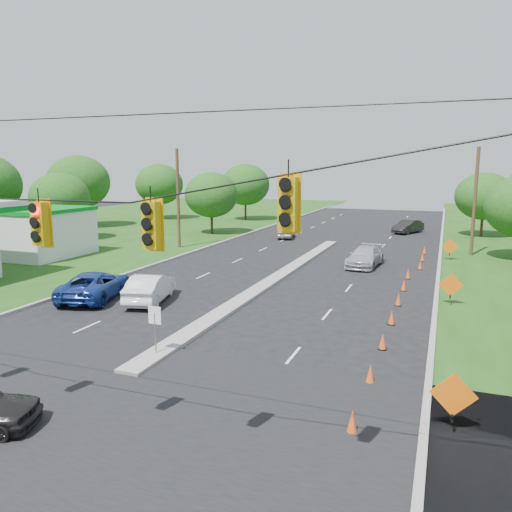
% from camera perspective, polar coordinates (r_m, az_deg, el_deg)
% --- Properties ---
extents(ground, '(160.00, 160.00, 0.00)m').
position_cam_1_polar(ground, '(16.09, -23.29, -17.92)').
color(ground, black).
rests_on(ground, ground).
extents(cross_street, '(160.00, 14.00, 0.02)m').
position_cam_1_polar(cross_street, '(16.09, -23.29, -17.92)').
color(cross_street, black).
rests_on(cross_street, ground).
extents(curb_left, '(0.25, 110.00, 0.16)m').
position_cam_1_polar(curb_left, '(45.46, -6.11, 0.75)').
color(curb_left, gray).
rests_on(curb_left, ground).
extents(curb_right, '(0.25, 110.00, 0.16)m').
position_cam_1_polar(curb_right, '(40.65, 20.22, -0.93)').
color(curb_right, gray).
rests_on(curb_right, ground).
extents(median, '(1.00, 34.00, 0.18)m').
position_cam_1_polar(median, '(33.45, 2.41, -2.58)').
color(median, gray).
rests_on(median, ground).
extents(median_sign, '(0.55, 0.06, 2.05)m').
position_cam_1_polar(median_sign, '(19.88, -11.47, -7.30)').
color(median_sign, gray).
rests_on(median_sign, ground).
extents(utility_pole_far_left, '(0.28, 0.28, 9.00)m').
position_cam_1_polar(utility_pole_far_left, '(46.09, -8.89, 6.45)').
color(utility_pole_far_left, '#422D1C').
rests_on(utility_pole_far_left, ground).
extents(utility_pole_far_right, '(0.28, 0.28, 9.00)m').
position_cam_1_polar(utility_pole_far_right, '(45.12, 23.72, 5.65)').
color(utility_pole_far_right, '#422D1C').
rests_on(utility_pole_far_right, ground).
extents(cone_0, '(0.32, 0.32, 0.70)m').
position_cam_1_polar(cone_0, '(14.88, 10.95, -18.11)').
color(cone_0, '#E6501A').
rests_on(cone_0, ground).
extents(cone_1, '(0.32, 0.32, 0.70)m').
position_cam_1_polar(cone_1, '(18.02, 12.93, -13.00)').
color(cone_1, '#E6501A').
rests_on(cone_1, ground).
extents(cone_2, '(0.32, 0.32, 0.70)m').
position_cam_1_polar(cone_2, '(21.27, 14.27, -9.41)').
color(cone_2, '#E6501A').
rests_on(cone_2, ground).
extents(cone_3, '(0.32, 0.32, 0.70)m').
position_cam_1_polar(cone_3, '(24.58, 15.24, -6.79)').
color(cone_3, '#E6501A').
rests_on(cone_3, ground).
extents(cone_4, '(0.32, 0.32, 0.70)m').
position_cam_1_polar(cone_4, '(27.95, 15.96, -4.78)').
color(cone_4, '#E6501A').
rests_on(cone_4, ground).
extents(cone_5, '(0.32, 0.32, 0.70)m').
position_cam_1_polar(cone_5, '(31.34, 16.53, -3.21)').
color(cone_5, '#E6501A').
rests_on(cone_5, ground).
extents(cone_6, '(0.32, 0.32, 0.70)m').
position_cam_1_polar(cone_6, '(34.75, 16.99, -1.95)').
color(cone_6, '#E6501A').
rests_on(cone_6, ground).
extents(cone_7, '(0.32, 0.32, 0.70)m').
position_cam_1_polar(cone_7, '(38.15, 18.26, -0.97)').
color(cone_7, '#E6501A').
rests_on(cone_7, ground).
extents(cone_8, '(0.32, 0.32, 0.70)m').
position_cam_1_polar(cone_8, '(41.60, 18.49, -0.10)').
color(cone_8, '#E6501A').
rests_on(cone_8, ground).
extents(cone_9, '(0.32, 0.32, 0.70)m').
position_cam_1_polar(cone_9, '(45.05, 18.69, 0.64)').
color(cone_9, '#E6501A').
rests_on(cone_9, ground).
extents(work_sign_0, '(1.27, 0.58, 1.37)m').
position_cam_1_polar(work_sign_0, '(15.32, 21.63, -14.72)').
color(work_sign_0, black).
rests_on(work_sign_0, ground).
extents(work_sign_1, '(1.27, 0.58, 1.37)m').
position_cam_1_polar(work_sign_1, '(28.67, 21.38, -3.19)').
color(work_sign_1, black).
rests_on(work_sign_1, ground).
extents(work_sign_2, '(1.27, 0.58, 1.37)m').
position_cam_1_polar(work_sign_2, '(42.44, 21.29, 0.94)').
color(work_sign_2, black).
rests_on(work_sign_2, ground).
extents(tree_2, '(5.88, 5.88, 6.86)m').
position_cam_1_polar(tree_2, '(54.06, -21.51, 6.22)').
color(tree_2, black).
rests_on(tree_2, ground).
extents(tree_3, '(7.56, 7.56, 8.82)m').
position_cam_1_polar(tree_3, '(65.48, -19.61, 7.98)').
color(tree_3, black).
rests_on(tree_3, ground).
extents(tree_4, '(6.72, 6.72, 7.84)m').
position_cam_1_polar(tree_4, '(72.88, -10.99, 8.05)').
color(tree_4, black).
rests_on(tree_4, ground).
extents(tree_5, '(5.88, 5.88, 6.86)m').
position_cam_1_polar(tree_5, '(55.64, -5.12, 6.97)').
color(tree_5, black).
rests_on(tree_5, ground).
extents(tree_6, '(6.72, 6.72, 7.84)m').
position_cam_1_polar(tree_6, '(70.13, -1.22, 8.15)').
color(tree_6, black).
rests_on(tree_6, ground).
extents(tree_12, '(5.88, 5.88, 6.86)m').
position_cam_1_polar(tree_12, '(58.18, 24.61, 6.23)').
color(tree_12, black).
rests_on(tree_12, ground).
extents(white_sedan, '(2.85, 5.03, 1.57)m').
position_cam_1_polar(white_sedan, '(28.20, -12.00, -3.57)').
color(white_sedan, white).
rests_on(white_sedan, ground).
extents(blue_pickup, '(3.98, 6.11, 1.56)m').
position_cam_1_polar(blue_pickup, '(29.66, -17.94, -3.17)').
color(blue_pickup, navy).
rests_on(blue_pickup, ground).
extents(silver_car_far, '(2.50, 5.24, 1.47)m').
position_cam_1_polar(silver_car_far, '(38.26, 12.34, -0.07)').
color(silver_car_far, '#AEAFB6').
rests_on(silver_car_far, ground).
extents(silver_car_oncoming, '(2.49, 4.39, 1.41)m').
position_cam_1_polar(silver_car_oncoming, '(52.59, 3.46, 2.84)').
color(silver_car_oncoming, '#A4A4A4').
rests_on(silver_car_oncoming, ground).
extents(dark_car_receding, '(3.38, 4.84, 1.51)m').
position_cam_1_polar(dark_car_receding, '(58.88, 16.99, 3.24)').
color(dark_car_receding, black).
rests_on(dark_car_receding, ground).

